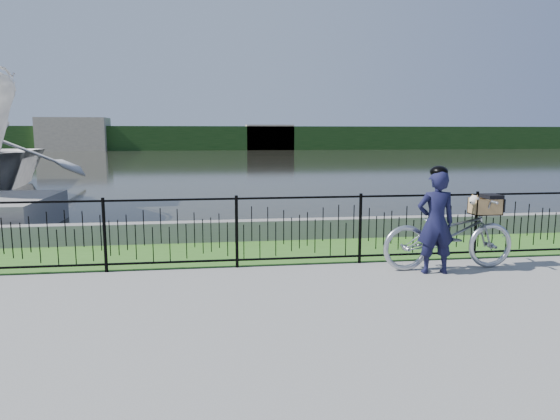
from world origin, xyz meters
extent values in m
plane|color=gray|center=(0.00, 0.00, 0.00)|extent=(120.00, 120.00, 0.00)
cube|color=#386D22|center=(0.00, 2.60, 0.00)|extent=(60.00, 2.00, 0.01)
plane|color=black|center=(0.00, 33.00, 0.00)|extent=(120.00, 120.00, 0.00)
cube|color=slate|center=(0.00, 3.60, 0.20)|extent=(60.00, 0.30, 0.40)
cube|color=#1E3E18|center=(0.00, 60.00, 1.50)|extent=(120.00, 6.00, 3.00)
cube|color=#AFA38D|center=(-18.00, 58.00, 2.00)|extent=(8.00, 4.00, 4.00)
cube|color=#AFA38D|center=(6.00, 58.50, 1.60)|extent=(6.00, 3.00, 3.20)
imported|color=#A7ABB3|center=(2.26, 1.08, 0.55)|extent=(2.10, 0.73, 1.10)
cube|color=black|center=(2.85, 1.08, 0.85)|extent=(0.38, 0.18, 0.02)
cube|color=olive|center=(2.85, 1.08, 0.86)|extent=(0.44, 0.29, 0.01)
cube|color=olive|center=(2.85, 1.22, 0.98)|extent=(0.44, 0.02, 0.25)
cube|color=olive|center=(2.85, 0.94, 0.98)|extent=(0.44, 0.01, 0.25)
cube|color=olive|center=(3.06, 1.08, 0.98)|extent=(0.01, 0.29, 0.25)
cube|color=olive|center=(2.64, 1.08, 0.98)|extent=(0.01, 0.29, 0.25)
cube|color=black|center=(2.94, 1.08, 1.13)|extent=(0.24, 0.31, 0.06)
cube|color=black|center=(3.08, 1.08, 1.00)|extent=(0.02, 0.31, 0.20)
ellipsoid|color=silver|center=(2.83, 1.08, 0.98)|extent=(0.31, 0.22, 0.20)
sphere|color=silver|center=(2.65, 1.06, 1.08)|extent=(0.15, 0.15, 0.15)
sphere|color=silver|center=(2.60, 1.04, 1.05)|extent=(0.07, 0.07, 0.07)
sphere|color=black|center=(2.57, 1.03, 1.05)|extent=(0.02, 0.02, 0.02)
cone|color=olive|center=(2.65, 1.12, 1.14)|extent=(0.06, 0.08, 0.08)
cone|color=olive|center=(2.67, 1.02, 1.14)|extent=(0.06, 0.08, 0.08)
imported|color=black|center=(1.95, 0.88, 0.78)|extent=(0.60, 0.42, 1.56)
ellipsoid|color=black|center=(1.95, 0.88, 1.54)|extent=(0.26, 0.29, 0.18)
camera|label=1|loc=(-1.35, -6.10, 2.10)|focal=32.00mm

